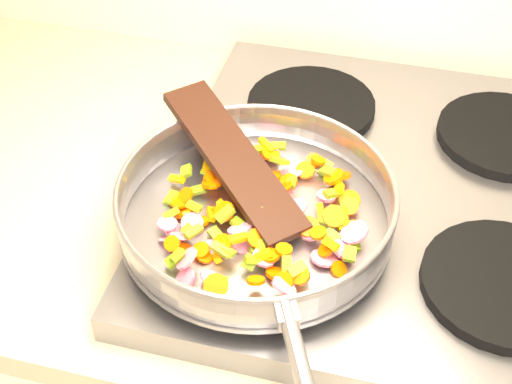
# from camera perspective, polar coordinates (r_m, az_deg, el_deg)

# --- Properties ---
(cooktop) EXTENTS (0.60, 0.60, 0.04)m
(cooktop) POSITION_cam_1_polar(r_m,az_deg,el_deg) (0.97, 10.82, -0.49)
(cooktop) COLOR #939399
(cooktop) RESTS_ON counter_top
(grate_fl) EXTENTS (0.19, 0.19, 0.02)m
(grate_fl) POSITION_cam_1_polar(r_m,az_deg,el_deg) (0.86, 0.78, -3.75)
(grate_fl) COLOR black
(grate_fl) RESTS_ON cooktop
(grate_fr) EXTENTS (0.19, 0.19, 0.02)m
(grate_fr) POSITION_cam_1_polar(r_m,az_deg,el_deg) (0.87, 19.22, -6.94)
(grate_fr) COLOR black
(grate_fr) RESTS_ON cooktop
(grate_bl) EXTENTS (0.19, 0.19, 0.02)m
(grate_bl) POSITION_cam_1_polar(r_m,az_deg,el_deg) (1.07, 4.43, 6.91)
(grate_bl) COLOR black
(grate_bl) RESTS_ON cooktop
(grate_br) EXTENTS (0.19, 0.19, 0.02)m
(grate_br) POSITION_cam_1_polar(r_m,az_deg,el_deg) (1.07, 19.29, 4.32)
(grate_br) COLOR black
(grate_br) RESTS_ON cooktop
(saute_pan) EXTENTS (0.37, 0.51, 0.06)m
(saute_pan) POSITION_cam_1_polar(r_m,az_deg,el_deg) (0.85, 0.02, -1.06)
(saute_pan) COLOR #9E9EA5
(saute_pan) RESTS_ON grate_fl
(vegetable_heap) EXTENTS (0.27, 0.29, 0.05)m
(vegetable_heap) POSITION_cam_1_polar(r_m,az_deg,el_deg) (0.86, 0.25, -1.63)
(vegetable_heap) COLOR #F95400
(vegetable_heap) RESTS_ON saute_pan
(wooden_spatula) EXTENTS (0.23, 0.23, 0.06)m
(wooden_spatula) POSITION_cam_1_polar(r_m,az_deg,el_deg) (0.89, -1.84, 2.68)
(wooden_spatula) COLOR black
(wooden_spatula) RESTS_ON saute_pan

